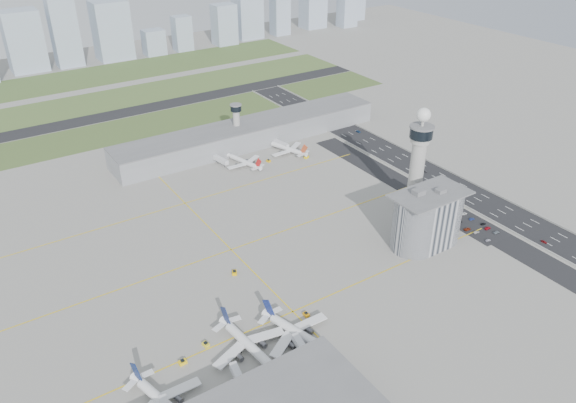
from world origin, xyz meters
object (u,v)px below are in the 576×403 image
car_hw_1 (425,171)px  jet_bridge_near_2 (308,360)px  tug_1 (206,344)px  tug_4 (268,161)px  car_hw_2 (358,131)px  tug_5 (306,157)px  car_lot_5 (443,213)px  car_lot_7 (488,228)px  tug_0 (183,362)px  control_tower (418,157)px  airplane_near_c (299,329)px  car_lot_10 (464,214)px  car_hw_0 (544,242)px  airplane_far_b (287,146)px  car_lot_4 (449,218)px  car_lot_8 (483,224)px  secondary_tower (236,121)px  airplane_far_a (243,159)px  tug_3 (234,272)px  jet_bridge_far_0 (215,159)px  car_lot_9 (472,219)px  tug_2 (306,314)px  car_hw_4 (301,112)px  car_lot_6 (496,232)px  admin_building (427,219)px  car_lot_0 (488,240)px  jet_bridge_near_1 (244,392)px  car_lot_2 (467,229)px  jet_bridge_far_1 (275,143)px  airplane_near_b (250,342)px  car_lot_3 (459,221)px  car_lot_1 (476,232)px  airplane_near_a (164,399)px

car_hw_1 → jet_bridge_near_2: bearing=-151.2°
tug_1 → tug_4: tug_1 is taller
tug_1 → car_hw_2: (204.82, 146.40, -0.30)m
tug_5 → car_lot_5: tug_5 is taller
tug_1 → car_lot_7: (175.55, -4.42, -0.28)m
jet_bridge_near_2 → tug_0: 51.81m
control_tower → car_lot_7: size_ratio=14.73×
airplane_near_c → car_lot_10: size_ratio=9.84×
car_hw_0 → tug_4: bearing=107.3°
airplane_far_b → car_lot_4: size_ratio=9.86×
car_lot_8 → car_hw_2: 148.86m
car_lot_5 → tug_5: bearing=2.4°
airplane_far_b → car_hw_2: 68.07m
secondary_tower → airplane_far_a: bearing=-112.0°
airplane_near_c → tug_3: bearing=165.5°
jet_bridge_far_0 → car_hw_1: bearing=40.7°
tug_1 → car_lot_9: (175.96, 7.28, -0.33)m
tug_2 → tug_3: (-12.32, 45.67, 0.10)m
tug_2 → car_lot_5: size_ratio=0.75×
tug_1 → car_hw_4: size_ratio=0.92×
car_lot_6 → admin_building: bearing=75.8°
tug_5 → car_lot_0: (22.61, -142.90, -0.37)m
car_hw_4 → car_lot_10: bearing=-92.6°
jet_bridge_near_2 → car_hw_4: size_ratio=4.12×
tug_1 → jet_bridge_near_1: bearing=-102.1°
tug_5 → car_lot_2: tug_5 is taller
jet_bridge_far_1 → car_hw_0: 198.25m
car_lot_9 → admin_building: bearing=98.8°
airplane_far_a → airplane_far_b: size_ratio=0.94×
car_lot_6 → car_lot_7: 5.64m
car_lot_4 → car_lot_9: size_ratio=1.04×
tug_3 → car_lot_6: size_ratio=0.86×
car_lot_2 → jet_bridge_far_0: bearing=32.2°
secondary_tower → airplane_near_b: size_ratio=0.77×
jet_bridge_near_1 → car_lot_3: size_ratio=3.18×
car_lot_6 → car_hw_2: (28.64, 156.43, 0.07)m
jet_bridge_near_2 → tug_0: jet_bridge_near_2 is taller
tug_1 → car_lot_5: tug_1 is taller
jet_bridge_near_2 → jet_bridge_far_0: bearing=-5.9°
car_hw_1 → tug_0: bearing=-163.4°
car_lot_10 → tug_0: bearing=97.1°
tug_2 → car_lot_1: size_ratio=0.82×
control_tower → airplane_far_a: control_tower is taller
airplane_far_b → jet_bridge_far_0: bearing=57.1°
admin_building → car_lot_4: 35.14m
tug_2 → car_lot_2: (118.28, 9.11, -0.27)m
car_lot_9 → car_hw_4: (15.82, 200.04, -0.00)m
control_tower → secondary_tower: size_ratio=2.02×
car_lot_4 → airplane_near_a: bearing=103.9°
car_lot_1 → car_lot_3: (0.44, 13.25, 0.04)m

